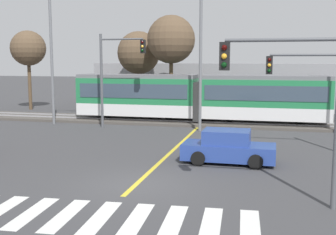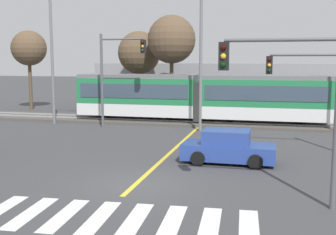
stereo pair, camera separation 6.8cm
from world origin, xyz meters
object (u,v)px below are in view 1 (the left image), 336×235
street_lamp_centre (203,49)px  bare_tree_east (171,40)px  traffic_light_mid_right (321,82)px  street_lamp_west (53,47)px  sedan_crossing (228,148)px  traffic_light_far_left (115,67)px  traffic_light_near_right (296,88)px  bare_tree_west (139,53)px  light_rail_tram (199,96)px  bare_tree_far_west (28,49)px

street_lamp_centre → bare_tree_east: street_lamp_centre is taller
traffic_light_mid_right → street_lamp_west: 18.78m
sedan_crossing → street_lamp_west: (-13.45, 8.86, 4.88)m
traffic_light_far_left → street_lamp_west: 5.17m
traffic_light_near_right → bare_tree_west: (-12.27, 22.78, 1.51)m
light_rail_tram → traffic_light_far_left: traffic_light_far_left is taller
traffic_light_near_right → light_rail_tram: bearing=108.9°
traffic_light_far_left → traffic_light_mid_right: bearing=-23.4°
traffic_light_far_left → bare_tree_east: (2.27, 7.03, 2.11)m
bare_tree_west → bare_tree_east: (3.50, -2.20, 1.02)m
traffic_light_far_left → bare_tree_west: (-1.23, 9.24, 1.09)m
light_rail_tram → sedan_crossing: size_ratio=4.38×
traffic_light_near_right → street_lamp_west: size_ratio=0.58×
bare_tree_far_west → traffic_light_far_left: bearing=-36.0°
traffic_light_far_left → bare_tree_far_west: bearing=144.0°
bare_tree_west → bare_tree_east: 4.26m
bare_tree_far_west → bare_tree_east: (14.20, -1.63, 0.58)m
traffic_light_far_left → bare_tree_east: size_ratio=0.77×
light_rail_tram → bare_tree_far_west: bearing=163.2°
bare_tree_far_west → street_lamp_centre: bearing=-25.3°
street_lamp_west → traffic_light_far_left: bearing=-7.5°
traffic_light_far_left → bare_tree_east: bare_tree_east is taller
sedan_crossing → traffic_light_far_left: (-8.50, 8.21, 3.54)m
sedan_crossing → bare_tree_far_west: bare_tree_far_west is taller
light_rail_tram → street_lamp_centre: (0.79, -3.30, 3.32)m
light_rail_tram → bare_tree_east: (-2.93, 3.54, 4.30)m
bare_tree_east → light_rail_tram: bearing=-50.4°
street_lamp_west → bare_tree_far_west: size_ratio=1.34×
bare_tree_far_west → bare_tree_east: bearing=-6.6°
traffic_light_mid_right → bare_tree_far_west: size_ratio=0.74×
bare_tree_east → traffic_light_mid_right: bearing=-50.3°
street_lamp_west → street_lamp_centre: bearing=-2.4°
light_rail_tram → traffic_light_near_right: traffic_light_near_right is taller
light_rail_tram → bare_tree_far_west: bare_tree_far_west is taller
street_lamp_centre → bare_tree_east: bearing=118.6°
street_lamp_centre → bare_tree_far_west: bearing=154.7°
bare_tree_far_west → bare_tree_west: (10.69, 0.57, -0.44)m
traffic_light_mid_right → bare_tree_far_west: (-24.62, 14.16, 2.15)m
traffic_light_near_right → traffic_light_far_left: traffic_light_far_left is taller
traffic_light_near_right → bare_tree_east: bearing=113.1°
light_rail_tram → street_lamp_west: bearing=-164.4°
traffic_light_near_right → bare_tree_west: bearing=118.3°
street_lamp_west → bare_tree_west: 9.35m
traffic_light_near_right → street_lamp_west: (-15.98, 14.20, 1.77)m
sedan_crossing → street_lamp_centre: 9.94m
traffic_light_near_right → street_lamp_centre: bearing=110.1°
sedan_crossing → bare_tree_east: bearing=112.2°
light_rail_tram → bare_tree_far_west: size_ratio=2.48×
light_rail_tram → traffic_light_far_left: size_ratio=2.87×
sedan_crossing → traffic_light_far_left: 12.34m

